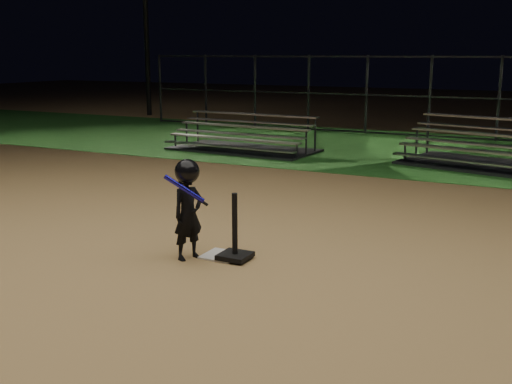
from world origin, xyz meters
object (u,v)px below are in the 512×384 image
home_plate (221,255)px  bleacher_left (243,144)px  bleacher_right (503,159)px  batting_tee (235,246)px  child_batter (188,207)px

home_plate → bleacher_left: (-3.87, 7.98, 0.18)m
home_plate → bleacher_left: bearing=115.9°
home_plate → bleacher_right: size_ratio=0.09×
bleacher_left → home_plate: bearing=-60.6°
home_plate → bleacher_left: 8.87m
bleacher_left → bleacher_right: size_ratio=0.83×
home_plate → batting_tee: bearing=-11.1°
home_plate → child_batter: (-0.33, -0.26, 0.67)m
child_batter → bleacher_right: 8.98m
batting_tee → child_batter: bearing=-158.9°
batting_tee → bleacher_left: size_ratio=0.21×
child_batter → bleacher_left: (-3.54, 8.24, -0.48)m
child_batter → bleacher_left: 8.98m
child_batter → bleacher_right: (2.96, 8.46, -0.46)m
home_plate → bleacher_right: 8.62m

